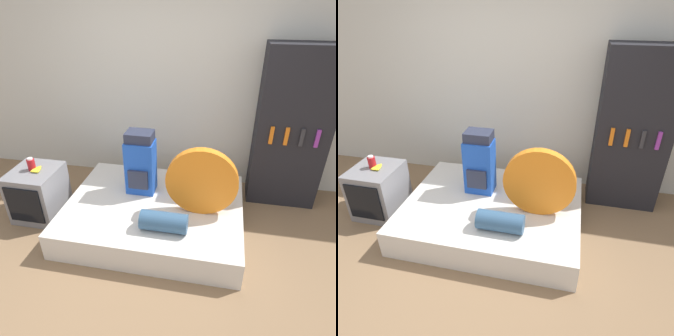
{
  "view_description": "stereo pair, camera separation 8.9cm",
  "coord_description": "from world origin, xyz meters",
  "views": [
    {
      "loc": [
        0.69,
        -1.88,
        2.25
      ],
      "look_at": [
        0.2,
        0.69,
        0.75
      ],
      "focal_mm": 32.0,
      "sensor_mm": 36.0,
      "label": 1
    },
    {
      "loc": [
        0.78,
        -1.86,
        2.25
      ],
      "look_at": [
        0.2,
        0.69,
        0.75
      ],
      "focal_mm": 32.0,
      "sensor_mm": 36.0,
      "label": 2
    }
  ],
  "objects": [
    {
      "name": "ground_plane",
      "position": [
        0.0,
        0.0,
        0.0
      ],
      "size": [
        16.0,
        16.0,
        0.0
      ],
      "primitive_type": "plane",
      "color": "#846647"
    },
    {
      "name": "wall_back",
      "position": [
        0.0,
        1.8,
        1.3
      ],
      "size": [
        8.0,
        0.05,
        2.6
      ],
      "color": "silver",
      "rests_on": "ground_plane"
    },
    {
      "name": "bed",
      "position": [
        0.04,
        0.69,
        0.15
      ],
      "size": [
        1.89,
        1.47,
        0.3
      ],
      "color": "silver",
      "rests_on": "ground_plane"
    },
    {
      "name": "backpack",
      "position": [
        -0.15,
        0.9,
        0.65
      ],
      "size": [
        0.31,
        0.27,
        0.72
      ],
      "color": "blue",
      "rests_on": "bed"
    },
    {
      "name": "tent_bag",
      "position": [
        0.55,
        0.63,
        0.66
      ],
      "size": [
        0.72,
        0.09,
        0.72
      ],
      "color": "orange",
      "rests_on": "bed"
    },
    {
      "name": "sleeping_roll",
      "position": [
        0.23,
        0.28,
        0.4
      ],
      "size": [
        0.45,
        0.19,
        0.19
      ],
      "color": "#33567A",
      "rests_on": "bed"
    },
    {
      "name": "television",
      "position": [
        -1.31,
        0.63,
        0.29
      ],
      "size": [
        0.5,
        0.55,
        0.59
      ],
      "color": "gray",
      "rests_on": "ground_plane"
    },
    {
      "name": "canister",
      "position": [
        -1.32,
        0.64,
        0.66
      ],
      "size": [
        0.08,
        0.08,
        0.15
      ],
      "color": "#B2191E",
      "rests_on": "television"
    },
    {
      "name": "banana_bunch",
      "position": [
        -1.26,
        0.64,
        0.6
      ],
      "size": [
        0.11,
        0.15,
        0.03
      ],
      "color": "yellow",
      "rests_on": "television"
    },
    {
      "name": "bookshelf",
      "position": [
        1.47,
        1.5,
        0.93
      ],
      "size": [
        0.79,
        0.4,
        1.86
      ],
      "color": "black",
      "rests_on": "ground_plane"
    }
  ]
}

